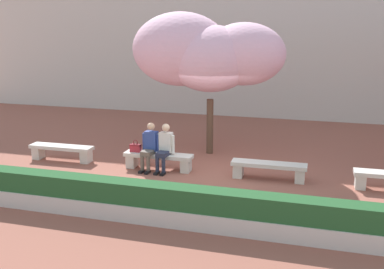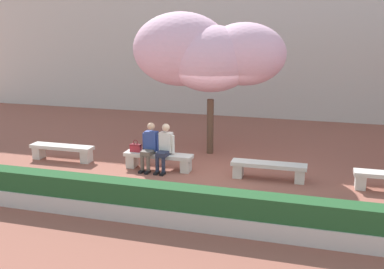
# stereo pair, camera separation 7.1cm
# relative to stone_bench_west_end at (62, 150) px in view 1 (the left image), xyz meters

# --- Properties ---
(ground_plane) EXTENTS (100.00, 100.00, 0.00)m
(ground_plane) POSITION_rel_stone_bench_west_end_xyz_m (4.50, 0.00, -0.31)
(ground_plane) COLOR #8E5142
(building_facade) EXTENTS (28.00, 4.00, 8.79)m
(building_facade) POSITION_rel_stone_bench_west_end_xyz_m (4.50, 9.72, 4.09)
(building_facade) COLOR beige
(building_facade) RESTS_ON ground
(stone_bench_west_end) EXTENTS (1.92, 0.45, 0.45)m
(stone_bench_west_end) POSITION_rel_stone_bench_west_end_xyz_m (0.00, 0.00, 0.00)
(stone_bench_west_end) COLOR beige
(stone_bench_west_end) RESTS_ON ground
(stone_bench_near_west) EXTENTS (1.92, 0.45, 0.45)m
(stone_bench_near_west) POSITION_rel_stone_bench_west_end_xyz_m (3.00, 0.00, 0.00)
(stone_bench_near_west) COLOR beige
(stone_bench_near_west) RESTS_ON ground
(stone_bench_center) EXTENTS (1.92, 0.45, 0.45)m
(stone_bench_center) POSITION_rel_stone_bench_west_end_xyz_m (6.00, 0.00, 0.00)
(stone_bench_center) COLOR beige
(stone_bench_center) RESTS_ON ground
(person_seated_left) EXTENTS (0.51, 0.70, 1.29)m
(person_seated_left) POSITION_rel_stone_bench_west_end_xyz_m (2.78, -0.05, 0.39)
(person_seated_left) COLOR black
(person_seated_left) RESTS_ON ground
(person_seated_right) EXTENTS (0.51, 0.70, 1.29)m
(person_seated_right) POSITION_rel_stone_bench_west_end_xyz_m (3.21, -0.05, 0.39)
(person_seated_right) COLOR black
(person_seated_right) RESTS_ON ground
(handbag) EXTENTS (0.30, 0.15, 0.34)m
(handbag) POSITION_rel_stone_bench_west_end_xyz_m (2.34, -0.01, 0.27)
(handbag) COLOR #A3232D
(handbag) RESTS_ON stone_bench_near_west
(cherry_tree_main) EXTENTS (4.60, 2.63, 4.25)m
(cherry_tree_main) POSITION_rel_stone_bench_west_end_xyz_m (3.80, 2.03, 2.73)
(cherry_tree_main) COLOR #513828
(cherry_tree_main) RESTS_ON ground
(planter_hedge_foreground) EXTENTS (14.26, 0.50, 0.80)m
(planter_hedge_foreground) POSITION_rel_stone_bench_west_end_xyz_m (4.50, -3.16, 0.08)
(planter_hedge_foreground) COLOR beige
(planter_hedge_foreground) RESTS_ON ground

